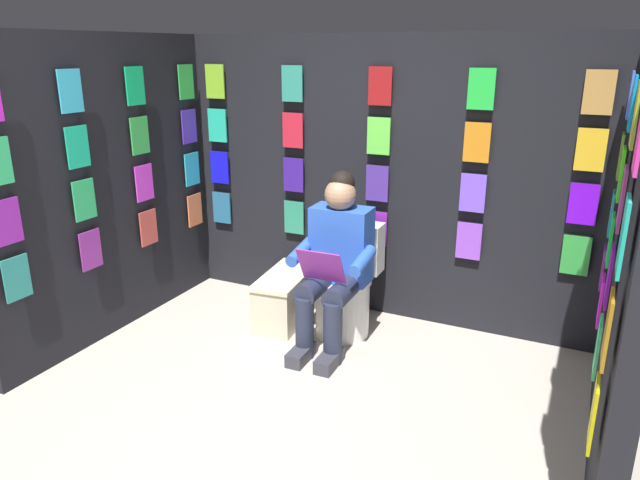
# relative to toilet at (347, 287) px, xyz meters

# --- Properties ---
(ground_plane) EXTENTS (30.00, 30.00, 0.00)m
(ground_plane) POSITION_rel_toilet_xyz_m (-0.08, 1.67, -0.33)
(ground_plane) COLOR #B2A899
(display_wall_back) EXTENTS (3.24, 0.14, 2.06)m
(display_wall_back) POSITION_rel_toilet_xyz_m (-0.08, -0.43, 0.70)
(display_wall_back) COLOR black
(display_wall_back) RESTS_ON ground
(display_wall_left) EXTENTS (0.14, 2.06, 2.06)m
(display_wall_left) POSITION_rel_toilet_xyz_m (-1.70, 0.64, 0.71)
(display_wall_left) COLOR black
(display_wall_left) RESTS_ON ground
(display_wall_right) EXTENTS (0.14, 2.06, 2.06)m
(display_wall_right) POSITION_rel_toilet_xyz_m (1.54, 0.64, 0.71)
(display_wall_right) COLOR black
(display_wall_right) RESTS_ON ground
(toilet) EXTENTS (0.41, 0.56, 0.77)m
(toilet) POSITION_rel_toilet_xyz_m (0.00, 0.00, 0.00)
(toilet) COLOR white
(toilet) RESTS_ON ground
(person_reading) EXTENTS (0.53, 0.69, 1.19)m
(person_reading) POSITION_rel_toilet_xyz_m (-0.01, 0.23, 0.27)
(person_reading) COLOR blue
(person_reading) RESTS_ON ground
(comic_longbox_near) EXTENTS (0.37, 0.69, 0.37)m
(comic_longbox_near) POSITION_rel_toilet_xyz_m (0.47, 0.06, -0.14)
(comic_longbox_near) COLOR beige
(comic_longbox_near) RESTS_ON ground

